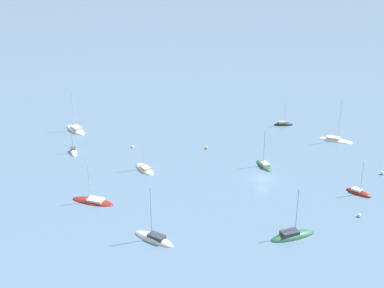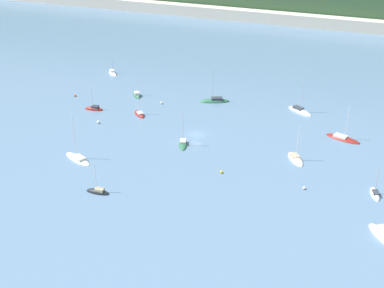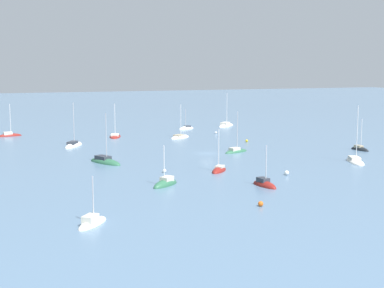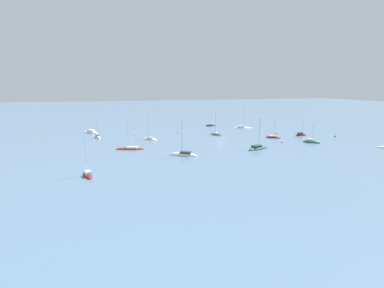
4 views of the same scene
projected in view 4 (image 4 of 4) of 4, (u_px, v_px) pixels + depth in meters
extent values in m
plane|color=slate|center=(220.00, 138.00, 110.48)|extent=(600.00, 600.00, 0.00)
ellipsoid|color=maroon|center=(301.00, 136.00, 115.43)|extent=(5.42, 2.41, 1.65)
cube|color=#333842|center=(300.00, 134.00, 115.11)|extent=(2.02, 1.48, 0.75)
cylinder|color=silver|center=(302.00, 127.00, 114.90)|extent=(0.14, 0.14, 5.80)
ellipsoid|color=black|center=(211.00, 126.00, 143.38)|extent=(5.16, 1.91, 1.49)
cube|color=tan|center=(210.00, 125.00, 143.11)|extent=(1.89, 1.25, 0.61)
cylinder|color=silver|center=(211.00, 118.00, 142.78)|extent=(0.14, 0.14, 6.35)
ellipsoid|color=white|center=(150.00, 140.00, 106.65)|extent=(5.86, 7.21, 1.59)
cube|color=tan|center=(151.00, 138.00, 106.17)|extent=(2.82, 3.05, 0.45)
cylinder|color=silver|center=(149.00, 127.00, 106.03)|extent=(0.14, 0.14, 7.99)
ellipsoid|color=#2D6647|center=(311.00, 143.00, 100.82)|extent=(4.93, 5.69, 1.87)
cube|color=beige|center=(310.00, 140.00, 100.91)|extent=(2.29, 2.43, 0.79)
cylinder|color=silver|center=(313.00, 133.00, 100.02)|extent=(0.14, 0.14, 5.62)
ellipsoid|color=white|center=(183.00, 156.00, 82.08)|extent=(8.09, 6.32, 1.90)
cube|color=#333842|center=(186.00, 153.00, 81.73)|extent=(3.32, 2.91, 0.70)
cylinder|color=#B2B2B7|center=(182.00, 137.00, 81.20)|extent=(0.14, 0.14, 9.34)
ellipsoid|color=#2D6647|center=(258.00, 149.00, 90.61)|extent=(8.84, 5.74, 1.80)
cube|color=#333842|center=(257.00, 146.00, 90.00)|extent=(3.53, 2.86, 0.79)
cylinder|color=#B2B2B7|center=(259.00, 133.00, 89.95)|extent=(0.14, 0.14, 8.81)
ellipsoid|color=maroon|center=(130.00, 149.00, 90.38)|extent=(9.23, 5.28, 1.13)
cube|color=silver|center=(132.00, 147.00, 90.27)|extent=(3.61, 2.82, 0.49)
cylinder|color=silver|center=(128.00, 135.00, 89.54)|extent=(0.14, 0.14, 8.22)
ellipsoid|color=#2D6647|center=(216.00, 135.00, 116.72)|extent=(4.10, 6.62, 1.29)
cube|color=beige|center=(217.00, 133.00, 116.19)|extent=(2.11, 2.62, 0.68)
cylinder|color=#B2B2B7|center=(216.00, 124.00, 116.12)|extent=(0.14, 0.14, 8.16)
ellipsoid|color=silver|center=(91.00, 133.00, 122.28)|extent=(7.64, 8.48, 1.57)
cube|color=silver|center=(92.00, 131.00, 121.74)|extent=(3.48, 3.64, 0.83)
cylinder|color=silver|center=(89.00, 120.00, 121.52)|extent=(0.14, 0.14, 9.65)
ellipsoid|color=maroon|center=(273.00, 138.00, 110.30)|extent=(5.25, 5.02, 1.57)
cube|color=beige|center=(272.00, 136.00, 110.35)|extent=(2.32, 2.28, 0.48)
cylinder|color=silver|center=(274.00, 128.00, 109.45)|extent=(0.14, 0.14, 6.86)
ellipsoid|color=white|center=(98.00, 138.00, 109.75)|extent=(3.05, 5.43, 1.74)
cube|color=#333842|center=(97.00, 136.00, 109.95)|extent=(1.61, 2.11, 0.50)
cylinder|color=#B2B2B7|center=(97.00, 130.00, 108.94)|extent=(0.14, 0.14, 5.35)
ellipsoid|color=maroon|center=(88.00, 176.00, 63.50)|extent=(2.80, 6.25, 1.46)
cube|color=silver|center=(88.00, 173.00, 62.93)|extent=(1.54, 2.36, 0.79)
cylinder|color=silver|center=(86.00, 155.00, 62.93)|extent=(0.14, 0.14, 8.01)
ellipsoid|color=white|center=(243.00, 128.00, 136.75)|extent=(8.82, 5.77, 1.15)
cube|color=beige|center=(241.00, 127.00, 136.71)|extent=(3.52, 2.87, 0.59)
cylinder|color=silver|center=(244.00, 116.00, 135.65)|extent=(0.14, 0.14, 10.35)
sphere|color=white|center=(282.00, 142.00, 100.99)|extent=(0.68, 0.68, 0.68)
sphere|color=yellow|center=(178.00, 132.00, 121.72)|extent=(0.63, 0.63, 0.63)
sphere|color=white|center=(277.00, 132.00, 120.74)|extent=(0.77, 0.77, 0.77)
sphere|color=orange|center=(335.00, 136.00, 112.25)|extent=(0.68, 0.68, 0.68)
sphere|color=white|center=(134.00, 134.00, 116.63)|extent=(0.62, 0.62, 0.62)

